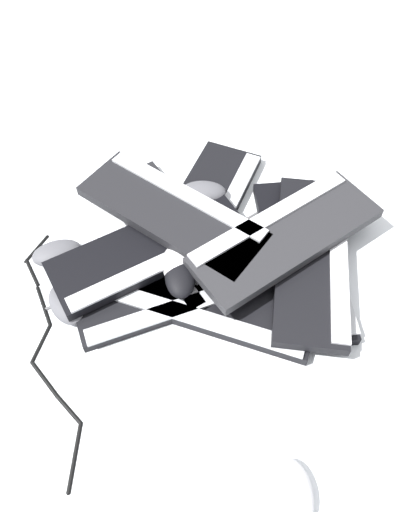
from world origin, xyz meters
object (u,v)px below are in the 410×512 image
Objects in this scene: keyboard_1 at (170,233)px; keyboard_7 at (285,236)px; keyboard_3 at (212,301)px; mouse_4 at (201,220)px; mouse_5 at (293,493)px; keyboard_4 at (302,256)px; keyboard_8 at (172,212)px; mouse_3 at (178,265)px; mouse_1 at (67,304)px; keyboard_5 at (313,257)px; keyboard_0 at (204,210)px; keyboard_6 at (150,250)px; mouse_2 at (57,253)px; keyboard_2 at (176,289)px; mouse_6 at (203,192)px; mouse_0 at (180,276)px.

keyboard_7 is at bearing -94.05° from keyboard_1.
keyboard_3 is (-0.17, -0.12, 0.00)m from keyboard_1.
mouse_4 is 0.59m from mouse_5.
keyboard_4 is 1.01× the size of keyboard_8.
mouse_3 reaches higher than keyboard_3.
keyboard_5 is at bearing 66.42° from mouse_1.
keyboard_4 is 0.53m from mouse_1.
keyboard_4 is at bearing -113.56° from keyboard_0.
keyboard_6 reaches higher than mouse_5.
keyboard_8 is 4.17× the size of mouse_2.
mouse_3 is (-0.02, -0.28, 0.03)m from mouse_2.
mouse_3 reaches higher than keyboard_2.
keyboard_5 is at bearing 89.35° from mouse_3.
keyboard_3 is at bearing -104.43° from keyboard_2.
mouse_3 is at bearing 107.65° from keyboard_4.
keyboard_4 is 0.50m from mouse_5.
keyboard_2 is at bearing -136.97° from keyboard_6.
keyboard_5 reaches higher than keyboard_2.
keyboard_8 reaches higher than keyboard_3.
keyboard_4 is at bearing -147.19° from mouse_4.
mouse_6 is at bearing -40.76° from mouse_4.
mouse_1 is at bearing 46.01° from mouse_6.
mouse_3 is (0.11, -0.22, 0.03)m from mouse_1.
mouse_6 is at bearing 160.06° from mouse_3.
mouse_6 is at bearing 164.95° from mouse_0.
mouse_5 reaches higher than keyboard_3.
mouse_5 is at bearing 156.71° from mouse_4.
keyboard_4 is 0.34m from keyboard_6.
keyboard_8 is (0.09, -0.04, 0.03)m from keyboard_6.
mouse_5 is at bearing -143.36° from keyboard_6.
mouse_6 reaches higher than mouse_2.
keyboard_0 is at bearing 62.91° from keyboard_7.
keyboard_0 is 4.21× the size of mouse_6.
mouse_6 is (0.62, 0.24, 0.03)m from mouse_5.
keyboard_8 reaches higher than mouse_5.
mouse_2 is (-0.11, 0.25, -0.05)m from keyboard_8.
keyboard_2 is 0.30m from keyboard_5.
mouse_2 reaches higher than keyboard_4.
mouse_4 is at bearing 79.27° from keyboard_4.
mouse_3 reaches higher than keyboard_6.
mouse_5 is (-0.50, -0.04, -0.05)m from keyboard_7.
keyboard_4 is (-0.10, -0.24, 0.00)m from keyboard_0.
keyboard_8 is at bearing 136.35° from keyboard_0.
keyboard_8 is at bearing -175.83° from mouse_0.
keyboard_0 is at bearing -43.65° from keyboard_8.
mouse_6 is (0.13, 0.24, 0.04)m from keyboard_4.
keyboard_4 is 4.21× the size of mouse_4.
keyboard_3 is 0.22m from keyboard_8.
keyboard_0 is 1.00× the size of keyboard_4.
mouse_2 and mouse_5 have the same top height.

